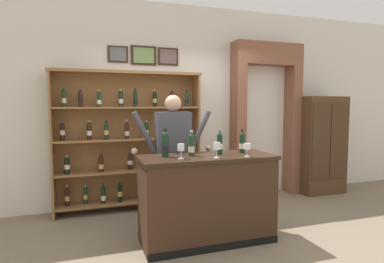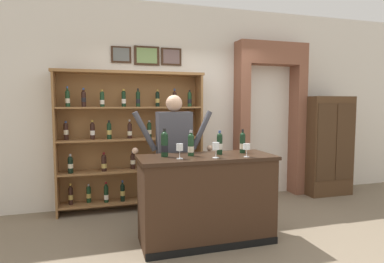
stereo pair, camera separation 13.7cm
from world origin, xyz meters
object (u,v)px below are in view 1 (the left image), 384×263
(tasting_counter, at_px, (207,199))
(shopkeeper, at_px, (173,145))
(tasting_bottle_prosecco, at_px, (220,143))
(side_cabinet, at_px, (322,145))
(tasting_bottle_super_tuscan, at_px, (192,144))
(tasting_bottle_chianti, at_px, (242,142))
(wine_glass_center, at_px, (181,148))
(wine_glass_left, at_px, (247,147))
(tasting_bottle_brunello, at_px, (165,144))
(wine_glass_spare, at_px, (217,147))
(wine_shelf, at_px, (128,138))

(tasting_counter, relative_size, shopkeeper, 0.91)
(shopkeeper, height_order, tasting_bottle_prosecco, shopkeeper)
(side_cabinet, distance_m, tasting_bottle_super_tuscan, 3.14)
(tasting_bottle_super_tuscan, distance_m, tasting_bottle_chianti, 0.66)
(tasting_bottle_super_tuscan, distance_m, wine_glass_center, 0.24)
(tasting_counter, distance_m, wine_glass_left, 0.76)
(tasting_bottle_super_tuscan, height_order, tasting_bottle_prosecco, tasting_bottle_super_tuscan)
(tasting_bottle_brunello, height_order, wine_glass_spare, tasting_bottle_brunello)
(wine_glass_left, bearing_deg, shopkeeper, 128.85)
(tasting_counter, relative_size, tasting_bottle_chianti, 5.43)
(tasting_bottle_brunello, distance_m, wine_glass_left, 0.92)
(wine_shelf, distance_m, wine_glass_left, 2.00)
(tasting_counter, bearing_deg, tasting_bottle_chianti, 8.77)
(wine_glass_left, bearing_deg, tasting_bottle_brunello, 162.47)
(tasting_bottle_brunello, relative_size, wine_glass_center, 1.94)
(wine_shelf, relative_size, wine_glass_spare, 12.64)
(tasting_bottle_brunello, xyz_separation_m, wine_glass_left, (0.88, -0.28, -0.03))
(tasting_bottle_brunello, distance_m, tasting_bottle_prosecco, 0.65)
(side_cabinet, distance_m, wine_glass_center, 3.37)
(shopkeeper, bearing_deg, wine_shelf, 117.56)
(tasting_bottle_prosecco, bearing_deg, wine_shelf, 121.89)
(wine_glass_spare, distance_m, wine_glass_center, 0.40)
(wine_shelf, height_order, wine_glass_center, wine_shelf)
(wine_shelf, distance_m, tasting_counter, 1.73)
(tasting_counter, relative_size, tasting_bottle_super_tuscan, 5.32)
(tasting_bottle_chianti, height_order, wine_glass_left, tasting_bottle_chianti)
(wine_glass_center, bearing_deg, side_cabinet, 24.60)
(side_cabinet, distance_m, wine_glass_left, 2.76)
(tasting_bottle_brunello, relative_size, tasting_bottle_super_tuscan, 1.09)
(side_cabinet, height_order, tasting_bottle_chianti, side_cabinet)
(tasting_bottle_brunello, bearing_deg, tasting_bottle_chianti, 0.43)
(tasting_bottle_brunello, xyz_separation_m, wine_glass_spare, (0.52, -0.25, -0.02))
(wine_shelf, height_order, tasting_bottle_brunello, wine_shelf)
(tasting_counter, height_order, wine_glass_spare, wine_glass_spare)
(wine_shelf, xyz_separation_m, shopkeeper, (0.46, -0.88, -0.03))
(wine_glass_left, bearing_deg, tasting_bottle_super_tuscan, 156.19)
(shopkeeper, distance_m, tasting_bottle_chianti, 0.89)
(tasting_bottle_brunello, bearing_deg, tasting_counter, -8.10)
(tasting_bottle_prosecco, xyz_separation_m, tasting_bottle_chianti, (0.31, 0.02, -0.00))
(side_cabinet, bearing_deg, tasting_bottle_super_tuscan, -156.75)
(wine_glass_spare, bearing_deg, tasting_bottle_prosecco, 59.89)
(tasting_bottle_brunello, distance_m, wine_glass_spare, 0.58)
(shopkeeper, xyz_separation_m, wine_glass_center, (-0.11, -0.70, 0.06))
(wine_glass_left, bearing_deg, side_cabinet, 32.88)
(tasting_bottle_brunello, bearing_deg, wine_glass_spare, -25.28)
(tasting_counter, relative_size, wine_glass_center, 9.47)
(wine_glass_spare, bearing_deg, wine_glass_center, 171.10)
(shopkeeper, bearing_deg, side_cabinet, 13.26)
(wine_shelf, bearing_deg, wine_glass_center, -77.49)
(tasting_bottle_super_tuscan, bearing_deg, side_cabinet, 23.25)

